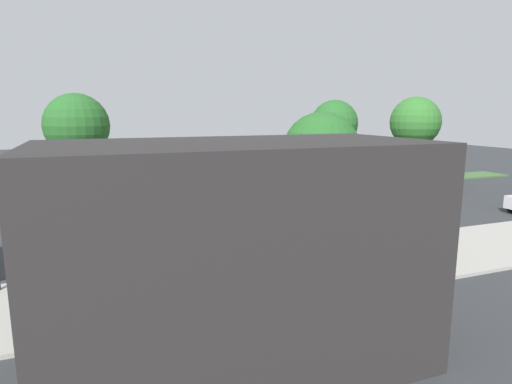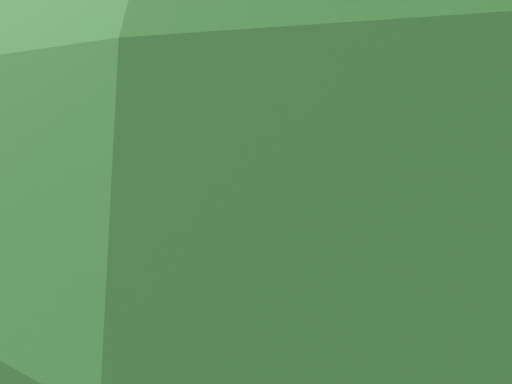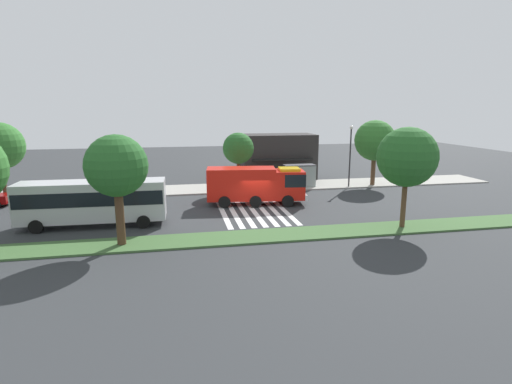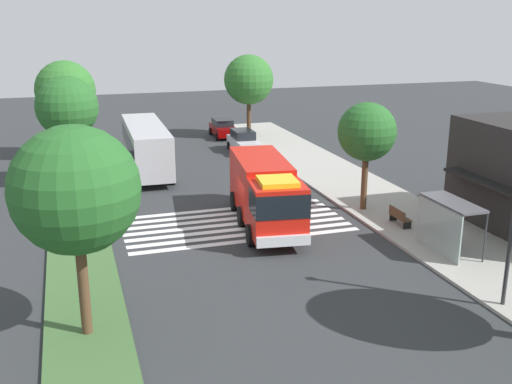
% 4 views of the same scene
% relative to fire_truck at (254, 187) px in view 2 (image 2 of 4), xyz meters
% --- Properties ---
extents(ground_plane, '(120.00, 120.00, 0.00)m').
position_rel_fire_truck_xyz_m(ground_plane, '(-0.48, -1.47, -1.97)').
color(ground_plane, '#2D3033').
extents(sidewalk, '(60.00, 5.38, 0.14)m').
position_rel_fire_truck_xyz_m(sidewalk, '(-0.48, 7.96, -1.90)').
color(sidewalk, '#9E9B93').
rests_on(sidewalk, ground_plane).
extents(median_strip, '(60.00, 3.00, 0.14)m').
position_rel_fire_truck_xyz_m(median_strip, '(-0.48, -9.70, -1.90)').
color(median_strip, '#3D6033').
rests_on(median_strip, ground_plane).
extents(crosswalk, '(5.85, 12.12, 0.01)m').
position_rel_fire_truck_xyz_m(crosswalk, '(-0.91, -1.47, -1.97)').
color(crosswalk, silver).
rests_on(crosswalk, ground_plane).
extents(fire_truck, '(9.43, 3.76, 3.47)m').
position_rel_fire_truck_xyz_m(fire_truck, '(0.00, 0.00, 0.00)').
color(fire_truck, red).
rests_on(fire_truck, ground_plane).
extents(parked_car_mid, '(4.44, 2.09, 1.82)m').
position_rel_fire_truck_xyz_m(parked_car_mid, '(-18.18, 4.07, -1.05)').
color(parked_car_mid, silver).
rests_on(parked_car_mid, ground_plane).
extents(transit_bus, '(10.82, 3.06, 3.48)m').
position_rel_fire_truck_xyz_m(transit_bus, '(-13.77, -4.50, 0.09)').
color(transit_bus, '#B2B2B7').
rests_on(transit_bus, ground_plane).
extents(bus_stop_shelter, '(3.50, 1.40, 2.46)m').
position_rel_fire_truck_xyz_m(bus_stop_shelter, '(6.22, 6.82, -0.09)').
color(bus_stop_shelter, '#4C4C51').
rests_on(bus_stop_shelter, sidewalk).
extents(bench_near_shelter, '(1.60, 0.50, 0.90)m').
position_rel_fire_truck_xyz_m(bench_near_shelter, '(2.22, 6.81, -1.38)').
color(bench_near_shelter, '#4C3823').
rests_on(bench_near_shelter, sidewalk).
extents(street_lamp, '(0.36, 0.36, 6.78)m').
position_rel_fire_truck_xyz_m(street_lamp, '(11.69, 5.86, 2.13)').
color(street_lamp, '#2D2D30').
rests_on(street_lamp, sidewalk).
extents(storefront_building, '(9.18, 5.39, 5.64)m').
position_rel_fire_truck_xyz_m(storefront_building, '(5.12, 12.93, 0.85)').
color(storefront_building, '#282626').
rests_on(storefront_building, ground_plane).
extents(sidewalk_tree_far_west, '(4.49, 4.49, 7.45)m').
position_rel_fire_truck_xyz_m(sidewalk_tree_far_west, '(-23.87, 6.26, 3.35)').
color(sidewalk_tree_far_west, '#47301E').
rests_on(sidewalk_tree_far_west, sidewalk).
extents(sidewalk_tree_west, '(3.32, 3.32, 6.20)m').
position_rel_fire_truck_xyz_m(sidewalk_tree_west, '(-0.89, 6.26, 2.67)').
color(sidewalk_tree_west, '#513823').
rests_on(sidewalk_tree_west, sidewalk).
extents(sidewalk_tree_center, '(4.59, 4.59, 7.41)m').
position_rel_fire_truck_xyz_m(sidewalk_tree_center, '(14.80, 6.26, 3.25)').
color(sidewalk_tree_center, '#513823').
rests_on(sidewalk_tree_center, sidewalk).
extents(median_tree_center, '(4.37, 4.37, 7.45)m').
position_rel_fire_truck_xyz_m(median_tree_center, '(9.08, -9.70, 3.41)').
color(median_tree_center, '#513823').
rests_on(median_tree_center, median_strip).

